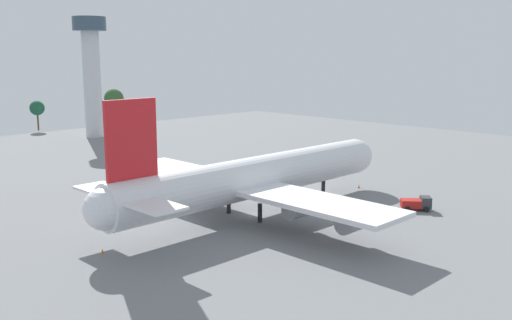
{
  "coord_description": "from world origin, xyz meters",
  "views": [
    {
      "loc": [
        -62.71,
        -63.09,
        25.6
      ],
      "look_at": [
        0.0,
        0.0,
        8.99
      ],
      "focal_mm": 39.76,
      "sensor_mm": 36.0,
      "label": 1
    }
  ],
  "objects_px": {
    "safety_cone_nose": "(359,186)",
    "catering_truck": "(242,168)",
    "control_tower": "(91,66)",
    "fuel_truck": "(417,203)",
    "safety_cone_tail": "(102,251)",
    "maintenance_van": "(159,173)",
    "cargo_airplane": "(255,178)"
  },
  "relations": [
    {
      "from": "maintenance_van",
      "to": "control_tower",
      "type": "relative_size",
      "value": 0.11
    },
    {
      "from": "catering_truck",
      "to": "safety_cone_nose",
      "type": "relative_size",
      "value": 8.14
    },
    {
      "from": "safety_cone_nose",
      "to": "control_tower",
      "type": "bearing_deg",
      "value": 90.68
    },
    {
      "from": "cargo_airplane",
      "to": "safety_cone_tail",
      "type": "height_order",
      "value": "cargo_airplane"
    },
    {
      "from": "catering_truck",
      "to": "safety_cone_tail",
      "type": "relative_size",
      "value": 9.15
    },
    {
      "from": "maintenance_van",
      "to": "catering_truck",
      "type": "bearing_deg",
      "value": -27.84
    },
    {
      "from": "fuel_truck",
      "to": "maintenance_van",
      "type": "relative_size",
      "value": 1.29
    },
    {
      "from": "maintenance_van",
      "to": "safety_cone_tail",
      "type": "height_order",
      "value": "maintenance_van"
    },
    {
      "from": "fuel_truck",
      "to": "safety_cone_tail",
      "type": "xyz_separation_m",
      "value": [
        -48.05,
        18.29,
        -0.89
      ]
    },
    {
      "from": "catering_truck",
      "to": "control_tower",
      "type": "height_order",
      "value": "control_tower"
    },
    {
      "from": "control_tower",
      "to": "safety_cone_nose",
      "type": "bearing_deg",
      "value": -89.32
    },
    {
      "from": "cargo_airplane",
      "to": "catering_truck",
      "type": "distance_m",
      "value": 32.9
    },
    {
      "from": "cargo_airplane",
      "to": "fuel_truck",
      "type": "distance_m",
      "value": 27.51
    },
    {
      "from": "fuel_truck",
      "to": "safety_cone_tail",
      "type": "bearing_deg",
      "value": 159.16
    },
    {
      "from": "catering_truck",
      "to": "control_tower",
      "type": "xyz_separation_m",
      "value": [
        5.4,
        73.29,
        20.99
      ]
    },
    {
      "from": "fuel_truck",
      "to": "safety_cone_nose",
      "type": "relative_size",
      "value": 7.85
    },
    {
      "from": "safety_cone_nose",
      "to": "safety_cone_tail",
      "type": "distance_m",
      "value": 54.46
    },
    {
      "from": "safety_cone_nose",
      "to": "safety_cone_tail",
      "type": "bearing_deg",
      "value": 177.68
    },
    {
      "from": "control_tower",
      "to": "fuel_truck",
      "type": "bearing_deg",
      "value": -92.58
    },
    {
      "from": "catering_truck",
      "to": "fuel_truck",
      "type": "distance_m",
      "value": 42.18
    },
    {
      "from": "safety_cone_nose",
      "to": "catering_truck",
      "type": "bearing_deg",
      "value": 104.13
    },
    {
      "from": "catering_truck",
      "to": "control_tower",
      "type": "distance_m",
      "value": 76.43
    },
    {
      "from": "fuel_truck",
      "to": "control_tower",
      "type": "distance_m",
      "value": 117.48
    },
    {
      "from": "fuel_truck",
      "to": "maintenance_van",
      "type": "bearing_deg",
      "value": 107.78
    },
    {
      "from": "safety_cone_tail",
      "to": "maintenance_van",
      "type": "bearing_deg",
      "value": 45.5
    },
    {
      "from": "safety_cone_tail",
      "to": "catering_truck",
      "type": "bearing_deg",
      "value": 26.54
    },
    {
      "from": "maintenance_van",
      "to": "cargo_airplane",
      "type": "bearing_deg",
      "value": -98.01
    },
    {
      "from": "catering_truck",
      "to": "control_tower",
      "type": "bearing_deg",
      "value": 85.79
    },
    {
      "from": "maintenance_van",
      "to": "safety_cone_tail",
      "type": "xyz_separation_m",
      "value": [
        -31.8,
        -32.36,
        -0.92
      ]
    },
    {
      "from": "cargo_airplane",
      "to": "maintenance_van",
      "type": "xyz_separation_m",
      "value": [
        4.72,
        33.53,
        -4.89
      ]
    },
    {
      "from": "cargo_airplane",
      "to": "safety_cone_tail",
      "type": "distance_m",
      "value": 27.73
    },
    {
      "from": "safety_cone_tail",
      "to": "control_tower",
      "type": "bearing_deg",
      "value": 61.28
    }
  ]
}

